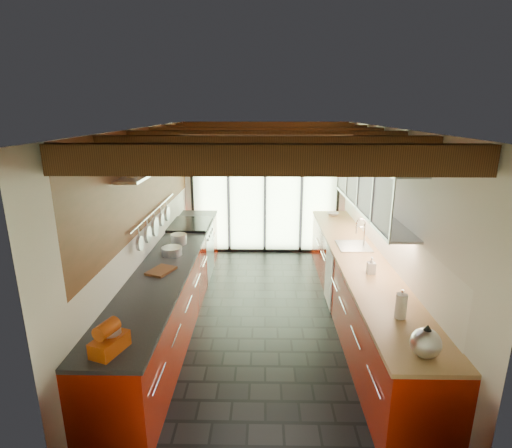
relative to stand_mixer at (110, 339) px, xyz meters
The scene contains 18 objects.
ground 2.78m from the stand_mixer, 60.47° to the left, with size 5.50×5.50×0.00m, color black.
room_shell 2.65m from the stand_mixer, 60.47° to the left, with size 5.50×5.50×5.50m.
ceiling_beams 3.24m from the stand_mixer, 64.14° to the left, with size 3.14×5.06×4.90m.
glass_door 5.13m from the stand_mixer, 75.57° to the left, with size 2.95×0.10×2.90m.
left_counter 2.31m from the stand_mixer, 90.13° to the left, with size 0.68×5.00×0.92m.
range_stove 3.73m from the stand_mixer, 90.08° to the left, with size 0.66×0.90×0.97m.
right_counter 3.44m from the stand_mixer, 41.40° to the left, with size 0.68×5.00×0.92m.
sink_assembly 3.68m from the stand_mixer, 45.93° to the left, with size 0.45×0.52×0.43m.
upper_cabinets_right 3.80m from the stand_mixer, 43.27° to the left, with size 0.34×3.00×3.00m.
left_wall_fixtures 2.56m from the stand_mixer, 94.66° to the left, with size 0.28×2.60×0.96m.
stand_mixer is the anchor object (origin of this frame).
pot_large 2.72m from the stand_mixer, 90.00° to the left, with size 0.23×0.23×0.15m, color silver.
pot_small 2.26m from the stand_mixer, 90.00° to the left, with size 0.28×0.28×0.11m, color silver.
cutting_board 1.66m from the stand_mixer, 90.00° to the left, with size 0.24×0.34×0.03m, color brown.
kettle 2.54m from the stand_mixer, ahead, with size 0.29×0.33×0.29m.
paper_towel 2.61m from the stand_mixer, 13.04° to the left, with size 0.13×0.13×0.29m.
soap_bottle 3.03m from the stand_mixer, 33.12° to the left, with size 0.09×0.10×0.21m, color silver.
bowl 5.09m from the stand_mixer, 60.03° to the left, with size 0.22×0.22×0.05m, color silver.
Camera 1 is at (-0.03, -5.06, 2.82)m, focal length 28.00 mm.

